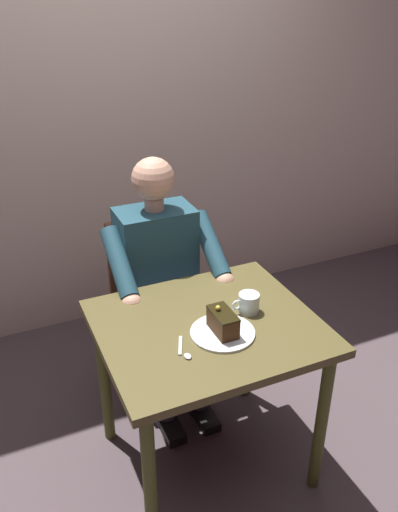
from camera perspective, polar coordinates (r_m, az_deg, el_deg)
name	(u,v)px	position (r m, az deg, el deg)	size (l,w,h in m)	color
ground_plane	(206,458)	(2.57, 0.82, -21.16)	(14.00, 14.00, 0.00)	#4F4246
cafe_rear_panel	(99,72)	(3.06, -10.80, 19.08)	(6.40, 0.12, 3.00)	beige
dining_table	(208,346)	(2.13, 0.93, -9.73)	(0.85, 0.74, 0.75)	brown
chair	(152,297)	(2.75, -5.12, -4.43)	(0.42, 0.42, 0.88)	brown
seated_person	(163,285)	(2.52, -3.99, -3.15)	(0.53, 0.58, 1.25)	#214756
dessert_plate	(223,333)	(2.01, 2.59, -8.33)	(0.25, 0.25, 0.01)	white
cake_slice	(223,322)	(1.98, 2.61, -7.18)	(0.07, 0.14, 0.11)	#3F2510
coffee_cup	(248,303)	(2.12, 5.40, -5.08)	(0.12, 0.08, 0.08)	silver
dessert_spoon	(184,351)	(1.92, -1.62, -10.32)	(0.06, 0.14, 0.01)	silver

